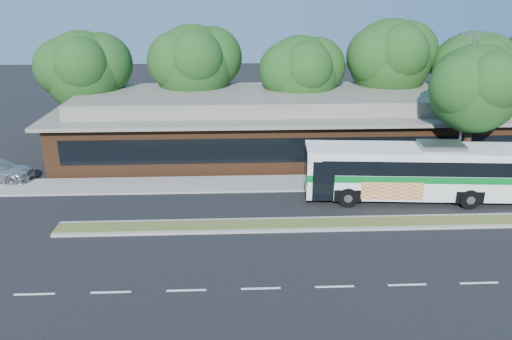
% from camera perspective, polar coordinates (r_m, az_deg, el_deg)
% --- Properties ---
extents(ground, '(120.00, 120.00, 0.00)m').
position_cam_1_polar(ground, '(25.31, 6.79, -6.90)').
color(ground, black).
rests_on(ground, ground).
extents(median_strip, '(26.00, 1.10, 0.15)m').
position_cam_1_polar(median_strip, '(25.81, 6.59, -6.15)').
color(median_strip, '#515825').
rests_on(median_strip, ground).
extents(sidewalk, '(44.00, 2.60, 0.12)m').
position_cam_1_polar(sidewalk, '(31.06, 4.96, -1.47)').
color(sidewalk, gray).
rests_on(sidewalk, ground).
extents(parking_lot, '(14.00, 12.00, 0.01)m').
position_cam_1_polar(parking_lot, '(36.97, -24.72, 0.16)').
color(parking_lot, black).
rests_on(parking_lot, ground).
extents(plaza_building, '(33.20, 11.20, 4.45)m').
position_cam_1_polar(plaza_building, '(36.65, 3.75, 5.32)').
color(plaza_building, '#4F2D19').
rests_on(plaza_building, ground).
extents(lamp_post, '(0.93, 0.18, 9.07)m').
position_cam_1_polar(lamp_post, '(31.99, 22.69, 6.75)').
color(lamp_post, slate).
rests_on(lamp_post, ground).
extents(tree_bg_a, '(6.47, 5.80, 8.63)m').
position_cam_1_polar(tree_bg_a, '(39.26, -18.56, 10.90)').
color(tree_bg_a, black).
rests_on(tree_bg_a, ground).
extents(tree_bg_b, '(6.69, 6.00, 9.00)m').
position_cam_1_polar(tree_bg_b, '(38.84, -6.52, 12.11)').
color(tree_bg_b, black).
rests_on(tree_bg_b, ground).
extents(tree_bg_c, '(6.24, 5.60, 8.26)m').
position_cam_1_polar(tree_bg_c, '(38.21, 5.66, 11.18)').
color(tree_bg_c, black).
rests_on(tree_bg_c, ground).
extents(tree_bg_d, '(6.91, 6.20, 9.37)m').
position_cam_1_polar(tree_bg_d, '(40.66, 15.60, 12.26)').
color(tree_bg_d, black).
rests_on(tree_bg_d, ground).
extents(tree_bg_e, '(6.47, 5.80, 8.50)m').
position_cam_1_polar(tree_bg_e, '(42.05, 23.83, 10.62)').
color(tree_bg_e, black).
rests_on(tree_bg_e, ground).
extents(transit_bus, '(12.14, 3.55, 3.36)m').
position_cam_1_polar(transit_bus, '(29.49, 17.47, 0.21)').
color(transit_bus, white).
rests_on(transit_bus, ground).
extents(sidewalk_tree, '(5.79, 5.20, 8.47)m').
position_cam_1_polar(sidewalk_tree, '(32.50, 24.30, 8.69)').
color(sidewalk_tree, black).
rests_on(sidewalk_tree, ground).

